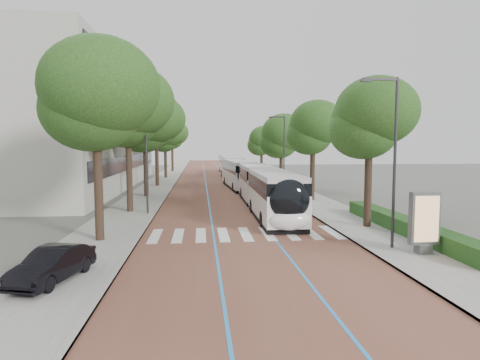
# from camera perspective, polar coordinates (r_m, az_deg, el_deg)

# --- Properties ---
(ground) EXTENTS (160.00, 160.00, 0.00)m
(ground) POSITION_cam_1_polar(r_m,az_deg,el_deg) (21.71, 0.57, -8.33)
(ground) COLOR #51544C
(ground) RESTS_ON ground
(road) EXTENTS (11.00, 140.00, 0.02)m
(road) POSITION_cam_1_polar(r_m,az_deg,el_deg) (61.25, -3.50, 0.31)
(road) COLOR brown
(road) RESTS_ON ground
(sidewalk_left) EXTENTS (4.00, 140.00, 0.12)m
(sidewalk_left) POSITION_cam_1_polar(r_m,az_deg,el_deg) (61.42, -10.51, 0.30)
(sidewalk_left) COLOR gray
(sidewalk_left) RESTS_ON ground
(sidewalk_right) EXTENTS (4.00, 140.00, 0.12)m
(sidewalk_right) POSITION_cam_1_polar(r_m,az_deg,el_deg) (61.98, 3.45, 0.41)
(sidewalk_right) COLOR gray
(sidewalk_right) RESTS_ON ground
(kerb_left) EXTENTS (0.20, 140.00, 0.14)m
(kerb_left) POSITION_cam_1_polar(r_m,az_deg,el_deg) (61.29, -8.74, 0.31)
(kerb_left) COLOR gray
(kerb_left) RESTS_ON ground
(kerb_right) EXTENTS (0.20, 140.00, 0.14)m
(kerb_right) POSITION_cam_1_polar(r_m,az_deg,el_deg) (61.71, 1.71, 0.40)
(kerb_right) COLOR gray
(kerb_right) RESTS_ON ground
(zebra_crossing) EXTENTS (10.55, 3.60, 0.01)m
(zebra_crossing) POSITION_cam_1_polar(r_m,az_deg,el_deg) (22.69, 0.80, -7.68)
(zebra_crossing) COLOR silver
(zebra_crossing) RESTS_ON ground
(lane_line_left) EXTENTS (0.12, 126.00, 0.01)m
(lane_line_left) POSITION_cam_1_polar(r_m,az_deg,el_deg) (61.21, -4.99, 0.31)
(lane_line_left) COLOR #2985D0
(lane_line_left) RESTS_ON road
(lane_line_right) EXTENTS (0.12, 126.00, 0.01)m
(lane_line_right) POSITION_cam_1_polar(r_m,az_deg,el_deg) (61.33, -2.00, 0.34)
(lane_line_right) COLOR #2985D0
(lane_line_right) RESTS_ON road
(office_building) EXTENTS (18.11, 40.00, 14.00)m
(office_building) POSITION_cam_1_polar(r_m,az_deg,el_deg) (51.96, -25.15, 6.73)
(office_building) COLOR #A1A095
(office_building) RESTS_ON ground
(hedge) EXTENTS (1.20, 14.00, 0.80)m
(hedge) POSITION_cam_1_polar(r_m,az_deg,el_deg) (24.31, 22.54, -6.02)
(hedge) COLOR #163D15
(hedge) RESTS_ON sidewalk_right
(streetlight_near) EXTENTS (1.82, 0.20, 8.00)m
(streetlight_near) POSITION_cam_1_polar(r_m,az_deg,el_deg) (20.09, 20.74, 4.15)
(streetlight_near) COLOR #2D2D30
(streetlight_near) RESTS_ON sidewalk_right
(streetlight_far) EXTENTS (1.82, 0.20, 8.00)m
(streetlight_far) POSITION_cam_1_polar(r_m,az_deg,el_deg) (43.91, 6.07, 4.73)
(streetlight_far) COLOR #2D2D30
(streetlight_far) RESTS_ON sidewalk_right
(lamp_post_left) EXTENTS (0.14, 0.14, 8.00)m
(lamp_post_left) POSITION_cam_1_polar(r_m,az_deg,el_deg) (29.26, -13.15, 3.14)
(lamp_post_left) COLOR #2D2D30
(lamp_post_left) RESTS_ON sidewalk_left
(trees_left) EXTENTS (6.43, 60.72, 10.25)m
(trees_left) POSITION_cam_1_polar(r_m,az_deg,el_deg) (44.34, -12.51, 7.63)
(trees_left) COLOR black
(trees_left) RESTS_ON ground
(trees_right) EXTENTS (5.65, 46.81, 8.44)m
(trees_right) POSITION_cam_1_polar(r_m,az_deg,el_deg) (44.87, 7.25, 6.20)
(trees_right) COLOR black
(trees_right) RESTS_ON ground
(lead_bus) EXTENTS (2.72, 18.42, 3.20)m
(lead_bus) POSITION_cam_1_polar(r_m,az_deg,el_deg) (30.48, 3.71, -1.37)
(lead_bus) COLOR black
(lead_bus) RESTS_ON ground
(bus_queued_0) EXTENTS (3.25, 12.52, 3.20)m
(bus_queued_0) POSITION_cam_1_polar(r_m,az_deg,el_deg) (46.20, -0.07, 0.80)
(bus_queued_0) COLOR white
(bus_queued_0) RESTS_ON ground
(bus_queued_1) EXTENTS (2.71, 12.43, 3.20)m
(bus_queued_1) POSITION_cam_1_polar(r_m,az_deg,el_deg) (58.98, -1.14, 1.71)
(bus_queued_1) COLOR white
(bus_queued_1) RESTS_ON ground
(bus_queued_2) EXTENTS (2.64, 12.42, 3.20)m
(bus_queued_2) POSITION_cam_1_polar(r_m,az_deg,el_deg) (72.17, -1.77, 2.31)
(bus_queued_2) COLOR white
(bus_queued_2) RESTS_ON ground
(ad_panel) EXTENTS (1.35, 0.53, 2.79)m
(ad_panel) POSITION_cam_1_polar(r_m,az_deg,el_deg) (19.89, 24.74, -5.36)
(ad_panel) COLOR #59595B
(ad_panel) RESTS_ON sidewalk_right
(parked_car) EXTENTS (2.23, 3.94, 1.23)m
(parked_car) POSITION_cam_1_polar(r_m,az_deg,el_deg) (16.14, -25.07, -10.82)
(parked_car) COLOR black
(parked_car) RESTS_ON sidewalk_left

